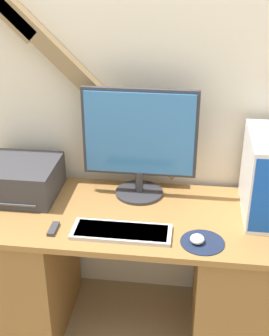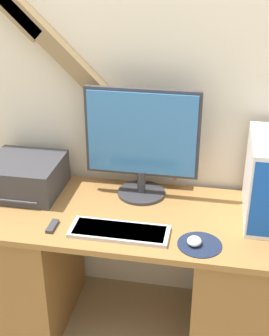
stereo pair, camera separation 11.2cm
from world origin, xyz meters
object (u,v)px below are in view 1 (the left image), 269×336
at_px(keyboard, 122,232).
at_px(monitor, 140,139).
at_px(printer, 21,179).
at_px(mouse, 197,239).
at_px(remote_control, 53,229).
at_px(computer_tower, 265,176).

bearing_deg(keyboard, monitor, 84.38).
bearing_deg(monitor, printer, -172.65).
bearing_deg(mouse, monitor, 126.80).
relative_size(keyboard, printer, 1.22).
height_order(mouse, remote_control, mouse).
bearing_deg(computer_tower, monitor, 169.90).
xyz_separation_m(monitor, keyboard, (-0.04, -0.37, -0.30)).
xyz_separation_m(monitor, printer, (-0.60, -0.08, -0.22)).
distance_m(printer, remote_control, 0.41).
relative_size(mouse, remote_control, 0.68).
distance_m(keyboard, mouse, 0.34).
distance_m(computer_tower, remote_control, 1.01).
height_order(monitor, keyboard, monitor).
xyz_separation_m(monitor, remote_control, (-0.35, -0.39, -0.30)).
relative_size(monitor, keyboard, 1.26).
bearing_deg(keyboard, remote_control, -177.55).
bearing_deg(remote_control, keyboard, 2.45).
bearing_deg(keyboard, printer, 152.32).
bearing_deg(printer, computer_tower, -1.43).
relative_size(printer, remote_control, 3.56).
height_order(computer_tower, remote_control, computer_tower).
distance_m(keyboard, computer_tower, 0.72).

